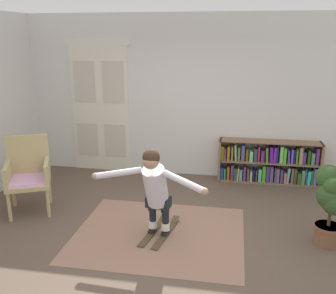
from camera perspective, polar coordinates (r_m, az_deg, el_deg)
ground_plane at (r=5.01m, az=-1.13°, el=-13.91°), size 7.20×7.20×0.00m
back_wall at (r=6.99m, az=2.96°, el=7.39°), size 6.00×0.10×2.90m
double_door at (r=7.35m, az=-10.00°, el=5.87°), size 1.22×0.05×2.45m
rug at (r=5.20m, az=-1.30°, el=-12.67°), size 2.19×1.87×0.01m
bookshelf at (r=7.02m, az=14.74°, el=-2.45°), size 1.76×0.30×0.75m
wicker_chair at (r=6.01m, az=-19.97°, el=-3.58°), size 0.80×0.80×1.10m
potted_plant at (r=5.09m, az=22.97°, el=-7.24°), size 0.39×0.45×1.02m
skis_pair at (r=5.22m, az=-1.18°, el=-12.33°), size 0.42×0.88×0.07m
person_skier at (r=4.78m, az=-1.94°, el=-5.69°), size 1.47×0.68×1.16m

